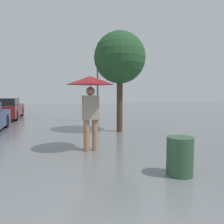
{
  "coord_description": "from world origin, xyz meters",
  "views": [
    {
      "loc": [
        -0.54,
        -2.19,
        1.56
      ],
      "look_at": [
        1.11,
        3.57,
        1.04
      ],
      "focal_mm": 35.0,
      "sensor_mm": 36.0,
      "label": 1
    }
  ],
  "objects_px": {
    "pedestrian": "(90,90)",
    "trash_bin": "(180,156)",
    "street_lamp": "(98,76)",
    "parked_car_farthest": "(5,109)",
    "tree": "(120,58)"
  },
  "relations": [
    {
      "from": "pedestrian",
      "to": "trash_bin",
      "type": "height_order",
      "value": "pedestrian"
    },
    {
      "from": "street_lamp",
      "to": "parked_car_farthest",
      "type": "bearing_deg",
      "value": 150.1
    },
    {
      "from": "tree",
      "to": "street_lamp",
      "type": "distance_m",
      "value": 3.4
    },
    {
      "from": "parked_car_farthest",
      "to": "tree",
      "type": "distance_m",
      "value": 8.65
    },
    {
      "from": "pedestrian",
      "to": "tree",
      "type": "xyz_separation_m",
      "value": [
        1.67,
        2.62,
        1.29
      ]
    },
    {
      "from": "pedestrian",
      "to": "tree",
      "type": "bearing_deg",
      "value": 57.46
    },
    {
      "from": "pedestrian",
      "to": "tree",
      "type": "height_order",
      "value": "tree"
    },
    {
      "from": "pedestrian",
      "to": "trash_bin",
      "type": "xyz_separation_m",
      "value": [
        1.31,
        -2.22,
        -1.29
      ]
    },
    {
      "from": "parked_car_farthest",
      "to": "tree",
      "type": "bearing_deg",
      "value": -49.75
    },
    {
      "from": "tree",
      "to": "pedestrian",
      "type": "bearing_deg",
      "value": -122.54
    },
    {
      "from": "tree",
      "to": "trash_bin",
      "type": "height_order",
      "value": "tree"
    },
    {
      "from": "parked_car_farthest",
      "to": "pedestrian",
      "type": "bearing_deg",
      "value": -67.56
    },
    {
      "from": "pedestrian",
      "to": "street_lamp",
      "type": "distance_m",
      "value": 6.22
    },
    {
      "from": "pedestrian",
      "to": "parked_car_farthest",
      "type": "distance_m",
      "value": 9.77
    },
    {
      "from": "street_lamp",
      "to": "trash_bin",
      "type": "height_order",
      "value": "street_lamp"
    }
  ]
}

